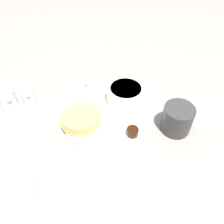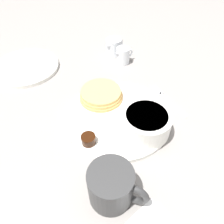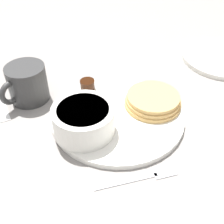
{
  "view_description": "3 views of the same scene",
  "coord_description": "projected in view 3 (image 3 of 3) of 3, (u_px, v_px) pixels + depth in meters",
  "views": [
    {
      "loc": [
        0.19,
        0.44,
        0.51
      ],
      "look_at": [
        -0.01,
        0.01,
        0.02
      ],
      "focal_mm": 35.0,
      "sensor_mm": 36.0,
      "label": 1
    },
    {
      "loc": [
        -0.32,
        0.24,
        0.44
      ],
      "look_at": [
        0.0,
        0.02,
        0.03
      ],
      "focal_mm": 35.0,
      "sensor_mm": 36.0,
      "label": 2
    },
    {
      "loc": [
        -0.17,
        -0.42,
        0.41
      ],
      "look_at": [
        -0.02,
        -0.01,
        0.03
      ],
      "focal_mm": 45.0,
      "sensor_mm": 36.0,
      "label": 3
    }
  ],
  "objects": [
    {
      "name": "fork",
      "position": [
        146.0,
        177.0,
        0.49
      ],
      "size": [
        0.15,
        0.03,
        0.0
      ],
      "color": "silver",
      "rests_on": "ground_plane"
    },
    {
      "name": "ground_plane",
      "position": [
        117.0,
        118.0,
        0.61
      ],
      "size": [
        4.0,
        4.0,
        0.0
      ],
      "primitive_type": "plane",
      "color": "gray"
    },
    {
      "name": "syrup_cup",
      "position": [
        87.0,
        85.0,
        0.66
      ],
      "size": [
        0.03,
        0.03,
        0.02
      ],
      "color": "black",
      "rests_on": "plate"
    },
    {
      "name": "plate",
      "position": [
        118.0,
        115.0,
        0.6
      ],
      "size": [
        0.28,
        0.28,
        0.01
      ],
      "color": "white",
      "rests_on": "ground_plane"
    },
    {
      "name": "coffee_mug",
      "position": [
        27.0,
        84.0,
        0.63
      ],
      "size": [
        0.11,
        0.09,
        0.08
      ],
      "color": "#333333",
      "rests_on": "ground_plane"
    },
    {
      "name": "pancake_stack",
      "position": [
        153.0,
        101.0,
        0.61
      ],
      "size": [
        0.12,
        0.12,
        0.03
      ],
      "color": "tan",
      "rests_on": "plate"
    },
    {
      "name": "bowl",
      "position": [
        84.0,
        119.0,
        0.54
      ],
      "size": [
        0.12,
        0.12,
        0.06
      ],
      "color": "white",
      "rests_on": "plate"
    },
    {
      "name": "butter_ramekin",
      "position": [
        70.0,
        123.0,
        0.55
      ],
      "size": [
        0.05,
        0.05,
        0.05
      ],
      "color": "white",
      "rests_on": "plate"
    },
    {
      "name": "far_plate",
      "position": [
        222.0,
        58.0,
        0.79
      ],
      "size": [
        0.22,
        0.22,
        0.01
      ],
      "color": "white",
      "rests_on": "ground_plane"
    }
  ]
}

